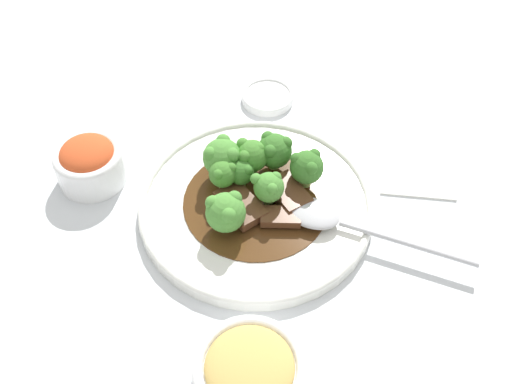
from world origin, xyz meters
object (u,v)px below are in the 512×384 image
object	(u,v)px
beef_strip_2	(288,191)
broccoli_floret_1	(226,212)
beef_strip_0	(240,205)
serving_spoon	(326,218)
main_plate	(256,204)
broccoli_floret_6	(274,150)
broccoli_floret_7	(307,167)
sauce_dish	(268,97)
broccoli_floret_5	(222,157)
beef_strip_1	(281,217)
broccoli_floret_2	(241,172)
broccoli_floret_4	(269,187)
side_bowl_kimchi	(89,162)
broccoli_floret_3	(223,174)
broccoli_floret_0	(249,156)
side_bowl_appetizer	(250,371)

from	to	relation	value
beef_strip_2	broccoli_floret_1	bearing A→B (deg)	-152.59
beef_strip_0	broccoli_floret_1	bearing A→B (deg)	-126.73
serving_spoon	broccoli_floret_1	bearing A→B (deg)	177.68
main_plate	broccoli_floret_6	xyz separation A→B (m)	(0.03, 0.06, 0.04)
main_plate	broccoli_floret_7	world-z (taller)	broccoli_floret_7
beef_strip_0	sauce_dish	world-z (taller)	beef_strip_0
broccoli_floret_5	sauce_dish	size ratio (longest dim) A/B	0.71
beef_strip_1	broccoli_floret_1	bearing A→B (deg)	-177.45
serving_spoon	broccoli_floret_2	bearing A→B (deg)	144.75
broccoli_floret_4	broccoli_floret_5	distance (m)	0.08
side_bowl_kimchi	serving_spoon	bearing A→B (deg)	-21.98
beef_strip_2	broccoli_floret_3	size ratio (longest dim) A/B	1.50
beef_strip_1	broccoli_floret_6	distance (m)	0.09
main_plate	broccoli_floret_6	size ratio (longest dim) A/B	5.82
broccoli_floret_0	serving_spoon	size ratio (longest dim) A/B	0.23
broccoli_floret_2	main_plate	bearing A→B (deg)	-58.70
sauce_dish	broccoli_floret_6	bearing A→B (deg)	-93.64
broccoli_floret_0	side_bowl_appetizer	bearing A→B (deg)	-95.33
side_bowl_appetizer	sauce_dish	bearing A→B (deg)	80.93
beef_strip_0	broccoli_floret_5	bearing A→B (deg)	106.09
broccoli_floret_1	broccoli_floret_4	bearing A→B (deg)	29.77
beef_strip_1	side_bowl_appetizer	size ratio (longest dim) A/B	0.45
beef_strip_2	broccoli_floret_2	bearing A→B (deg)	158.51
beef_strip_0	beef_strip_1	size ratio (longest dim) A/B	1.48
serving_spoon	broccoli_floret_4	bearing A→B (deg)	151.24
broccoli_floret_7	side_bowl_kimchi	world-z (taller)	broccoli_floret_7
broccoli_floret_3	broccoli_floret_4	size ratio (longest dim) A/B	0.97
serving_spoon	beef_strip_2	bearing A→B (deg)	131.23
main_plate	beef_strip_0	distance (m)	0.03
main_plate	side_bowl_appetizer	bearing A→B (deg)	-97.58
broccoli_floret_0	broccoli_floret_1	size ratio (longest dim) A/B	1.02
beef_strip_1	broccoli_floret_7	bearing A→B (deg)	54.17
broccoli_floret_4	sauce_dish	distance (m)	0.22
broccoli_floret_0	broccoli_floret_1	distance (m)	0.09
broccoli_floret_0	broccoli_floret_5	size ratio (longest dim) A/B	0.92
beef_strip_1	sauce_dish	world-z (taller)	beef_strip_1
main_plate	broccoli_floret_5	bearing A→B (deg)	128.19
broccoli_floret_2	broccoli_floret_7	world-z (taller)	broccoli_floret_7
broccoli_floret_7	side_bowl_kimchi	size ratio (longest dim) A/B	0.59
broccoli_floret_6	side_bowl_kimchi	xyz separation A→B (m)	(-0.24, 0.02, -0.02)
broccoli_floret_1	side_bowl_kimchi	world-z (taller)	broccoli_floret_1
side_bowl_kimchi	side_bowl_appetizer	bearing A→B (deg)	-59.07
broccoli_floret_5	broccoli_floret_6	xyz separation A→B (m)	(0.07, 0.01, -0.00)
broccoli_floret_4	serving_spoon	world-z (taller)	broccoli_floret_4
beef_strip_2	side_bowl_kimchi	xyz separation A→B (m)	(-0.25, 0.07, 0.01)
main_plate	beef_strip_0	xyz separation A→B (m)	(-0.02, -0.01, 0.02)
main_plate	serving_spoon	distance (m)	0.09
broccoli_floret_4	beef_strip_0	bearing A→B (deg)	-171.17
broccoli_floret_3	beef_strip_2	bearing A→B (deg)	-12.54
beef_strip_0	serving_spoon	world-z (taller)	serving_spoon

